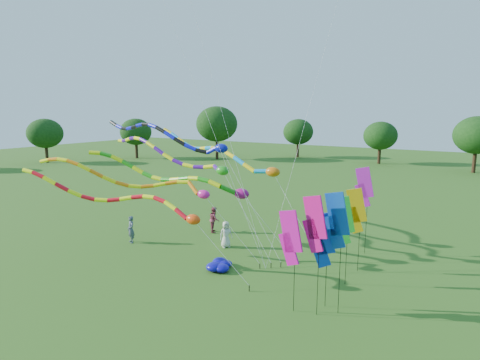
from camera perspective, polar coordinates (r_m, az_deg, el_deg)
The scene contains 19 objects.
ground at distance 20.22m, azimuth -8.42°, elevation -15.39°, with size 160.00×160.00×0.00m, color #2B5D18.
tree_ring at distance 25.40m, azimuth -10.83°, elevation 2.39°, with size 120.12×121.32×9.43m.
tube_kite_red at distance 21.89m, azimuth -15.75°, elevation -2.83°, with size 12.77×3.10×5.91m.
tube_kite_orange at distance 23.62m, azimuth -14.01°, elevation -0.09°, with size 12.59×4.30×6.41m.
tube_kite_purple at distance 26.33m, azimuth -9.16°, elevation 3.40°, with size 14.09×2.45×7.36m.
tube_kite_blue at distance 25.77m, azimuth -9.68°, elevation 6.03°, with size 14.20×1.53×8.37m.
tube_kite_cyan at distance 29.28m, azimuth -2.45°, elevation 3.62°, with size 15.48×4.57×7.57m.
tube_kite_green at distance 24.73m, azimuth -8.09°, elevation 0.17°, with size 13.41×2.70×6.51m.
banner_pole_violet at distance 24.93m, azimuth 17.21°, elevation -1.04°, with size 1.16×0.14×5.33m.
banner_pole_magenta_a at distance 17.29m, azimuth 7.14°, elevation -8.19°, with size 1.16×0.18×4.52m.
banner_pole_blue_a at distance 17.90m, azimuth 11.54°, elevation -8.43°, with size 1.11×0.51×4.30m.
banner_pole_blue_b at distance 17.26m, azimuth 13.55°, elevation -5.68°, with size 1.16×0.17×5.32m.
banner_pole_orange at distance 22.15m, azimuth 16.15°, elevation -4.25°, with size 1.14×0.37×4.60m.
banner_pole_green at distance 20.34m, azimuth 14.42°, elevation -5.65°, with size 1.15×0.35×4.52m.
banner_pole_magenta_b at distance 16.96m, azimuth 10.53°, elevation -6.25°, with size 1.16×0.20×5.21m.
blue_nylon_heap at distance 22.23m, azimuth -2.34°, elevation -12.32°, with size 1.23×1.43×0.44m.
person_a at distance 25.62m, azimuth -2.02°, elevation -7.72°, with size 0.82×0.54×1.69m, color beige.
person_b at distance 27.38m, azimuth -15.25°, elevation -6.81°, with size 0.65×0.43×1.78m, color #414B5B.
person_c at distance 28.77m, azimuth -3.67°, elevation -5.61°, with size 0.89×0.69×1.83m, color #8F3448.
Camera 1 is at (11.89, -13.90, 8.62)m, focal length 30.00 mm.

